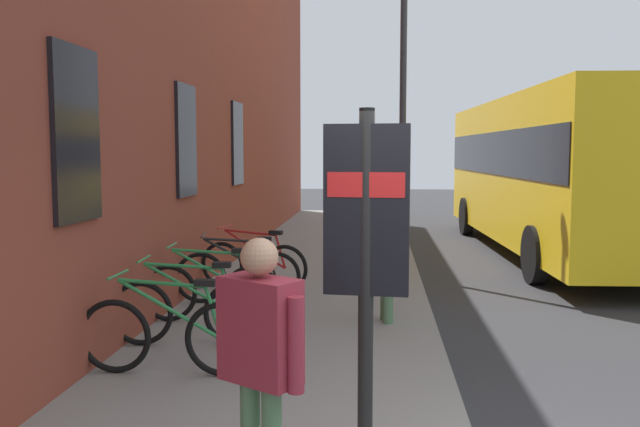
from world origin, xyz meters
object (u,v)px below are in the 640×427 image
object	(u,v)px
pedestrian_crossing_street	(260,348)
street_lamp	(403,86)
pedestrian_near_bus	(387,235)
bicycle_by_door	(189,311)
transit_info_sign	(366,234)
city_bus	(550,167)
bicycle_nearest_sign	(169,335)
bicycle_leaning_wall	(254,265)
bicycle_far_end	(211,291)
bicycle_mid_rack	(239,275)

from	to	relation	value
pedestrian_crossing_street	street_lamp	distance (m)	8.74
pedestrian_crossing_street	pedestrian_near_bus	bearing A→B (deg)	-9.86
bicycle_by_door	transit_info_sign	xyz separation A→B (m)	(-2.74, -1.97, 1.21)
transit_info_sign	city_bus	world-z (taller)	city_bus
bicycle_nearest_sign	bicycle_leaning_wall	distance (m)	3.95
bicycle_by_door	transit_info_sign	bearing A→B (deg)	-144.21
bicycle_leaning_wall	street_lamp	world-z (taller)	street_lamp
bicycle_nearest_sign	pedestrian_near_bus	world-z (taller)	pedestrian_near_bus
bicycle_far_end	pedestrian_near_bus	distance (m)	2.31
bicycle_mid_rack	city_bus	xyz separation A→B (m)	(5.73, -5.68, 1.41)
street_lamp	pedestrian_near_bus	bearing A→B (deg)	175.31
bicycle_nearest_sign	pedestrian_near_bus	distance (m)	3.11
bicycle_leaning_wall	transit_info_sign	xyz separation A→B (m)	(-5.74, -1.82, 1.21)
bicycle_mid_rack	pedestrian_crossing_street	size ratio (longest dim) A/B	1.07
bicycle_nearest_sign	bicycle_mid_rack	world-z (taller)	same
bicycle_leaning_wall	city_bus	bearing A→B (deg)	-49.24
pedestrian_near_bus	street_lamp	world-z (taller)	street_lamp
bicycle_far_end	transit_info_sign	bearing A→B (deg)	-152.21
transit_info_sign	pedestrian_crossing_street	xyz separation A→B (m)	(-0.58, 0.59, -0.60)
bicycle_mid_rack	pedestrian_crossing_street	bearing A→B (deg)	-166.80
bicycle_nearest_sign	bicycle_by_door	bearing A→B (deg)	4.58
transit_info_sign	bicycle_nearest_sign	bearing A→B (deg)	46.75
bicycle_nearest_sign	street_lamp	distance (m)	7.09
street_lamp	bicycle_far_end	bearing A→B (deg)	148.03
bicycle_nearest_sign	bicycle_by_door	distance (m)	0.96
bicycle_nearest_sign	street_lamp	size ratio (longest dim) A/B	0.32
bicycle_by_door	bicycle_far_end	size ratio (longest dim) A/B	1.00
pedestrian_near_bus	bicycle_leaning_wall	bearing A→B (deg)	48.75
bicycle_leaning_wall	bicycle_by_door	bearing A→B (deg)	176.99
bicycle_far_end	bicycle_leaning_wall	world-z (taller)	same
city_bus	pedestrian_near_bus	world-z (taller)	city_bus
bicycle_by_door	city_bus	xyz separation A→B (m)	(7.85, -5.78, 1.41)
bicycle_by_door	pedestrian_crossing_street	world-z (taller)	pedestrian_crossing_street
transit_info_sign	street_lamp	world-z (taller)	street_lamp
bicycle_leaning_wall	pedestrian_crossing_street	xyz separation A→B (m)	(-6.32, -1.22, 0.61)
bicycle_leaning_wall	bicycle_nearest_sign	bearing A→B (deg)	178.82
bicycle_mid_rack	transit_info_sign	bearing A→B (deg)	-158.97
bicycle_nearest_sign	bicycle_leaning_wall	bearing A→B (deg)	-1.18
pedestrian_near_bus	bicycle_nearest_sign	bearing A→B (deg)	136.24
city_bus	pedestrian_crossing_street	distance (m)	12.03
bicycle_nearest_sign	bicycle_far_end	bearing A→B (deg)	2.70
bicycle_far_end	bicycle_mid_rack	xyz separation A→B (m)	(1.08, -0.12, 0.00)
bicycle_by_door	pedestrian_near_bus	bearing A→B (deg)	-60.39
city_bus	pedestrian_near_bus	bearing A→B (deg)	151.36
bicycle_nearest_sign	bicycle_leaning_wall	xyz separation A→B (m)	(3.95, -0.08, 0.00)
bicycle_far_end	pedestrian_crossing_street	xyz separation A→B (m)	(-4.36, -1.40, 0.61)
transit_info_sign	city_bus	bearing A→B (deg)	-19.80
bicycle_nearest_sign	pedestrian_near_bus	xyz separation A→B (m)	(2.19, -2.10, 0.71)
transit_info_sign	street_lamp	bearing A→B (deg)	-3.75
transit_info_sign	pedestrian_near_bus	world-z (taller)	transit_info_sign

